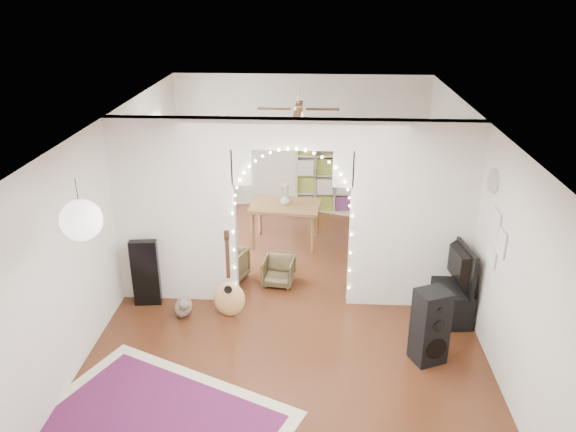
# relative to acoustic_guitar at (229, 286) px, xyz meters

# --- Properties ---
(floor) EXTENTS (7.50, 7.50, 0.00)m
(floor) POSITION_rel_acoustic_guitar_xyz_m (0.85, 0.51, -0.49)
(floor) COLOR black
(floor) RESTS_ON ground
(ceiling) EXTENTS (5.00, 7.50, 0.02)m
(ceiling) POSITION_rel_acoustic_guitar_xyz_m (0.85, 0.51, 2.21)
(ceiling) COLOR white
(ceiling) RESTS_ON wall_back
(wall_back) EXTENTS (5.00, 0.02, 2.70)m
(wall_back) POSITION_rel_acoustic_guitar_xyz_m (0.85, 4.26, 0.86)
(wall_back) COLOR silver
(wall_back) RESTS_ON floor
(wall_front) EXTENTS (5.00, 0.02, 2.70)m
(wall_front) POSITION_rel_acoustic_guitar_xyz_m (0.85, -3.24, 0.86)
(wall_front) COLOR silver
(wall_front) RESTS_ON floor
(wall_left) EXTENTS (0.02, 7.50, 2.70)m
(wall_left) POSITION_rel_acoustic_guitar_xyz_m (-1.65, 0.51, 0.86)
(wall_left) COLOR silver
(wall_left) RESTS_ON floor
(wall_right) EXTENTS (0.02, 7.50, 2.70)m
(wall_right) POSITION_rel_acoustic_guitar_xyz_m (3.35, 0.51, 0.86)
(wall_right) COLOR silver
(wall_right) RESTS_ON floor
(divider_wall) EXTENTS (5.00, 0.20, 2.70)m
(divider_wall) POSITION_rel_acoustic_guitar_xyz_m (0.85, 0.51, 0.94)
(divider_wall) COLOR silver
(divider_wall) RESTS_ON floor
(fairy_lights) EXTENTS (1.64, 0.04, 1.60)m
(fairy_lights) POSITION_rel_acoustic_guitar_xyz_m (0.85, 0.38, 1.06)
(fairy_lights) COLOR #FFEABF
(fairy_lights) RESTS_ON divider_wall
(window) EXTENTS (0.04, 1.20, 1.40)m
(window) POSITION_rel_acoustic_guitar_xyz_m (-1.62, 2.31, 1.01)
(window) COLOR white
(window) RESTS_ON wall_left
(wall_clock) EXTENTS (0.03, 0.31, 0.31)m
(wall_clock) POSITION_rel_acoustic_guitar_xyz_m (3.33, -0.09, 1.61)
(wall_clock) COLOR white
(wall_clock) RESTS_ON wall_right
(picture_frames) EXTENTS (0.02, 0.50, 0.70)m
(picture_frames) POSITION_rel_acoustic_guitar_xyz_m (3.33, -0.49, 1.01)
(picture_frames) COLOR white
(picture_frames) RESTS_ON wall_right
(paper_lantern) EXTENTS (0.40, 0.40, 0.40)m
(paper_lantern) POSITION_rel_acoustic_guitar_xyz_m (-1.05, -1.89, 1.76)
(paper_lantern) COLOR white
(paper_lantern) RESTS_ON ceiling
(ceiling_fan) EXTENTS (1.10, 1.10, 0.30)m
(ceiling_fan) POSITION_rel_acoustic_guitar_xyz_m (0.85, 2.51, 1.91)
(ceiling_fan) COLOR gold
(ceiling_fan) RESTS_ON ceiling
(area_rug) EXTENTS (3.24, 2.91, 0.02)m
(area_rug) POSITION_rel_acoustic_guitar_xyz_m (-0.49, -2.21, -0.48)
(area_rug) COLOR maroon
(area_rug) RESTS_ON floor
(guitar_case) EXTENTS (0.40, 0.17, 1.00)m
(guitar_case) POSITION_rel_acoustic_guitar_xyz_m (-1.24, 0.26, 0.02)
(guitar_case) COLOR black
(guitar_case) RESTS_ON floor
(acoustic_guitar) EXTENTS (0.45, 0.16, 1.11)m
(acoustic_guitar) POSITION_rel_acoustic_guitar_xyz_m (0.00, 0.00, 0.00)
(acoustic_guitar) COLOR tan
(acoustic_guitar) RESTS_ON floor
(tabby_cat) EXTENTS (0.35, 0.55, 0.37)m
(tabby_cat) POSITION_rel_acoustic_guitar_xyz_m (-0.65, -0.03, -0.34)
(tabby_cat) COLOR brown
(tabby_cat) RESTS_ON floor
(floor_speaker) EXTENTS (0.48, 0.45, 0.97)m
(floor_speaker) POSITION_rel_acoustic_guitar_xyz_m (2.59, -0.84, -0.00)
(floor_speaker) COLOR black
(floor_speaker) RESTS_ON floor
(media_console) EXTENTS (0.52, 1.04, 0.50)m
(media_console) POSITION_rel_acoustic_guitar_xyz_m (3.05, 0.26, -0.24)
(media_console) COLOR black
(media_console) RESTS_ON floor
(tv) EXTENTS (0.28, 1.08, 0.62)m
(tv) POSITION_rel_acoustic_guitar_xyz_m (3.05, 0.26, 0.32)
(tv) COLOR black
(tv) RESTS_ON media_console
(bookcase) EXTENTS (1.60, 0.88, 1.60)m
(bookcase) POSITION_rel_acoustic_guitar_xyz_m (1.53, 4.01, 0.31)
(bookcase) COLOR #C6B38F
(bookcase) RESTS_ON floor
(dining_table) EXTENTS (1.27, 0.91, 0.76)m
(dining_table) POSITION_rel_acoustic_guitar_xyz_m (0.63, 2.39, 0.20)
(dining_table) COLOR brown
(dining_table) RESTS_ON floor
(flower_vase) EXTENTS (0.20, 0.20, 0.19)m
(flower_vase) POSITION_rel_acoustic_guitar_xyz_m (0.63, 2.39, 0.36)
(flower_vase) COLOR silver
(flower_vase) RESTS_ON dining_table
(dining_chair_left) EXTENTS (0.72, 0.73, 0.52)m
(dining_chair_left) POSITION_rel_acoustic_guitar_xyz_m (-0.21, 1.00, -0.22)
(dining_chair_left) COLOR #483D24
(dining_chair_left) RESTS_ON floor
(dining_chair_right) EXTENTS (0.51, 0.52, 0.43)m
(dining_chair_right) POSITION_rel_acoustic_guitar_xyz_m (0.62, 0.94, -0.27)
(dining_chair_right) COLOR #483D24
(dining_chair_right) RESTS_ON floor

